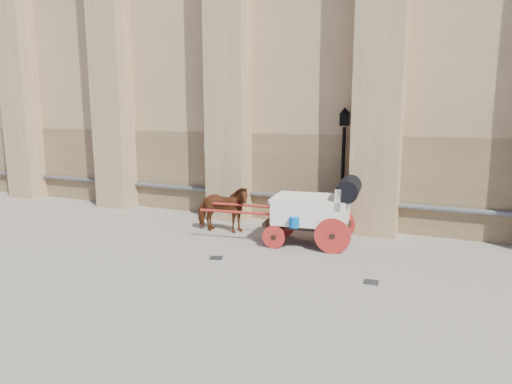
% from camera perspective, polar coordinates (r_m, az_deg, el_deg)
% --- Properties ---
extents(ground, '(90.00, 90.00, 0.00)m').
position_cam_1_polar(ground, '(12.72, -6.84, -7.16)').
color(ground, gray).
rests_on(ground, ground).
extents(horse, '(1.88, 1.11, 1.49)m').
position_cam_1_polar(horse, '(14.26, -4.23, -2.11)').
color(horse, brown).
rests_on(horse, ground).
extents(carriage, '(4.61, 1.77, 1.97)m').
position_cam_1_polar(carriage, '(12.90, 7.57, -2.05)').
color(carriage, black).
rests_on(carriage, ground).
extents(street_lamp, '(0.36, 0.36, 3.87)m').
position_cam_1_polar(street_lamp, '(14.67, 10.83, 3.33)').
color(street_lamp, black).
rests_on(street_lamp, ground).
extents(drain_grate_near, '(0.42, 0.42, 0.01)m').
position_cam_1_polar(drain_grate_near, '(11.97, -5.00, -8.20)').
color(drain_grate_near, black).
rests_on(drain_grate_near, ground).
extents(drain_grate_far, '(0.35, 0.35, 0.01)m').
position_cam_1_polar(drain_grate_far, '(10.64, 14.20, -10.88)').
color(drain_grate_far, black).
rests_on(drain_grate_far, ground).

